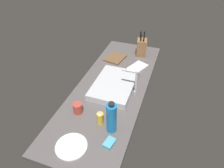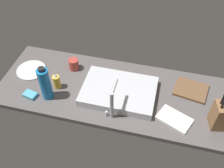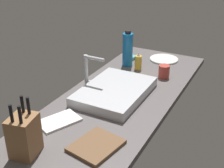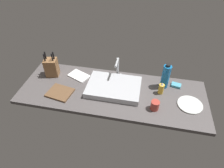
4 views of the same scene
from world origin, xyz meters
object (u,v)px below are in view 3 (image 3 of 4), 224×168
object	(u,v)px
soap_bottle	(138,62)
coffee_mug	(164,71)
cutting_board	(96,146)
water_bottle	(128,49)
dinner_plate	(164,59)
dish_towel	(59,121)
sink_basin	(115,91)
faucet	(89,69)
dish_sponge	(131,58)
knife_block	(24,135)

from	to	relation	value
soap_bottle	coffee_mug	size ratio (longest dim) A/B	1.50
cutting_board	water_bottle	xyz separation A→B (cm)	(94.82, 28.96, 11.54)
dinner_plate	coffee_mug	world-z (taller)	coffee_mug
soap_bottle	water_bottle	size ratio (longest dim) A/B	0.49
water_bottle	coffee_mug	xyz separation A→B (cm)	(-7.69, -30.81, -8.14)
dish_towel	coffee_mug	bearing A→B (deg)	-20.70
cutting_board	coffee_mug	size ratio (longest dim) A/B	2.57
cutting_board	dinner_plate	world-z (taller)	cutting_board
sink_basin	dish_towel	xyz separation A→B (cm)	(-39.17, 12.34, -2.23)
faucet	dish_towel	size ratio (longest dim) A/B	1.07
water_bottle	dish_towel	distance (cm)	86.54
soap_bottle	dish_towel	world-z (taller)	soap_bottle
faucet	dish_sponge	bearing A→B (deg)	-1.70
sink_basin	cutting_board	size ratio (longest dim) A/B	2.26
water_bottle	dish_towel	world-z (taller)	water_bottle
cutting_board	sink_basin	bearing A→B (deg)	17.57
sink_basin	knife_block	distance (cm)	67.36
coffee_mug	cutting_board	bearing A→B (deg)	178.78
cutting_board	dish_towel	world-z (taller)	cutting_board
knife_block	water_bottle	world-z (taller)	knife_block
soap_bottle	coffee_mug	xyz separation A→B (cm)	(-4.86, -20.98, -1.24)
coffee_mug	knife_block	bearing A→B (deg)	165.70
water_bottle	dinner_plate	bearing A→B (deg)	-41.80
water_bottle	coffee_mug	bearing A→B (deg)	-104.02
coffee_mug	soap_bottle	bearing A→B (deg)	76.95
soap_bottle	water_bottle	distance (cm)	12.34
sink_basin	cutting_board	distance (cm)	50.67
sink_basin	dish_sponge	bearing A→B (deg)	15.67
sink_basin	soap_bottle	bearing A→B (deg)	5.03
soap_bottle	dish_sponge	world-z (taller)	soap_bottle
knife_block	cutting_board	size ratio (longest dim) A/B	1.20
faucet	cutting_board	distance (cm)	60.27
knife_block	water_bottle	bearing A→B (deg)	-9.73
cutting_board	soap_bottle	bearing A→B (deg)	11.75
sink_basin	dish_towel	size ratio (longest dim) A/B	2.39
faucet	dish_sponge	world-z (taller)	faucet
sink_basin	soap_bottle	world-z (taller)	soap_bottle
faucet	water_bottle	xyz separation A→B (cm)	(46.29, -4.49, -1.00)
knife_block	dish_towel	distance (cm)	28.74
cutting_board	dinner_plate	xyz separation A→B (cm)	(117.68, 8.52, -0.30)
faucet	coffee_mug	bearing A→B (deg)	-42.46
water_bottle	dish_sponge	xyz separation A→B (cm)	(12.08, 2.77, -11.24)
dinner_plate	dish_sponge	world-z (taller)	dish_sponge
water_bottle	dinner_plate	world-z (taller)	water_bottle
coffee_mug	dish_sponge	world-z (taller)	coffee_mug
sink_basin	cutting_board	world-z (taller)	sink_basin
soap_bottle	dinner_plate	xyz separation A→B (cm)	(25.69, -10.60, -4.95)
dinner_plate	dish_towel	size ratio (longest dim) A/B	1.03
dish_sponge	faucet	bearing A→B (deg)	178.30
knife_block	dinner_plate	size ratio (longest dim) A/B	1.22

